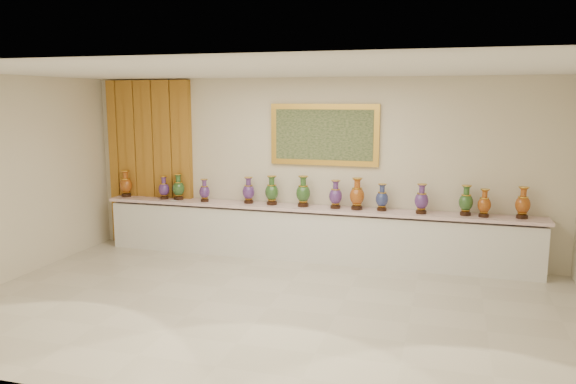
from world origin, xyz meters
name	(u,v)px	position (x,y,z in m)	size (l,w,h in m)	color
ground	(268,308)	(0.00, 0.00, 0.00)	(8.00, 8.00, 0.00)	beige
room	(176,159)	(-2.52, 2.44, 1.59)	(8.00, 8.00, 8.00)	beige
counter	(311,234)	(0.00, 2.27, 0.44)	(7.28, 0.48, 0.90)	white
vase_0	(126,185)	(-3.45, 2.27, 1.11)	(0.29, 0.29, 0.48)	black
vase_1	(164,189)	(-2.67, 2.24, 1.08)	(0.23, 0.23, 0.41)	black
vase_2	(178,188)	(-2.40, 2.26, 1.10)	(0.28, 0.28, 0.46)	black
vase_3	(205,191)	(-1.88, 2.22, 1.08)	(0.19, 0.19, 0.39)	black
vase_4	(249,191)	(-1.10, 2.29, 1.10)	(0.25, 0.25, 0.45)	black
vase_5	(272,192)	(-0.68, 2.27, 1.12)	(0.23, 0.23, 0.49)	black
vase_6	(303,193)	(-0.13, 2.26, 1.13)	(0.27, 0.27, 0.51)	black
vase_7	(336,196)	(0.41, 2.26, 1.11)	(0.21, 0.21, 0.46)	black
vase_8	(357,195)	(0.76, 2.25, 1.13)	(0.24, 0.24, 0.51)	black
vase_9	(382,199)	(1.16, 2.28, 1.09)	(0.24, 0.24, 0.43)	black
vase_10	(422,200)	(1.77, 2.22, 1.11)	(0.27, 0.27, 0.46)	black
vase_11	(466,202)	(2.42, 2.27, 1.11)	(0.26, 0.26, 0.46)	black
vase_12	(484,204)	(2.69, 2.22, 1.09)	(0.22, 0.22, 0.43)	black
vase_13	(523,204)	(3.23, 2.28, 1.11)	(0.25, 0.25, 0.47)	black
label_card	(174,201)	(-2.43, 2.13, 0.90)	(0.10, 0.06, 0.00)	white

